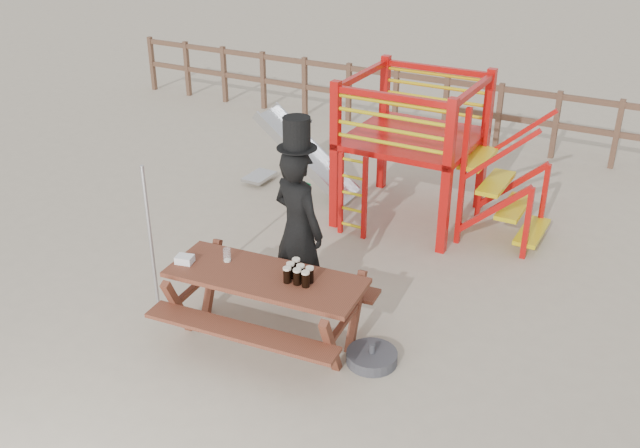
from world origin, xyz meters
The scene contains 10 objects.
ground centered at (0.00, 0.00, 0.00)m, with size 60.00×60.00×0.00m, color #B3A48B.
back_fence centered at (0.00, 7.00, 0.74)m, with size 15.09×0.09×1.20m.
playground_fort centered at (0.12, 3.58, 1.07)m, with size 4.71×1.84×2.10m.
picnic_table centered at (0.05, 0.02, 0.51)m, with size 2.19×1.62×0.80m.
man_with_hat centered at (-0.03, 0.82, 1.01)m, with size 0.81×0.65×2.27m.
metal_pole centered at (-1.26, -0.21, 0.92)m, with size 0.04×0.04×1.85m, color #B2B2B7.
parasol_base centered at (1.20, 0.20, 0.06)m, with size 0.53×0.53×0.22m.
paper_bag centered at (-0.85, -0.17, 0.84)m, with size 0.18×0.14×0.08m, color white.
stout_pints centered at (0.40, 0.09, 0.89)m, with size 0.30×0.28×0.17m.
empty_glasses centered at (-0.47, 0.08, 0.87)m, with size 0.08×0.08×0.15m.
Camera 1 is at (3.60, -5.27, 4.57)m, focal length 40.00 mm.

